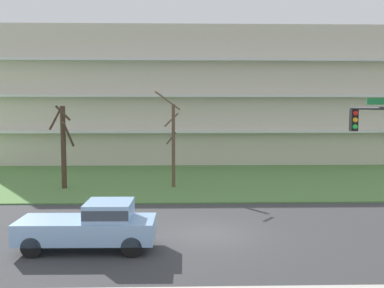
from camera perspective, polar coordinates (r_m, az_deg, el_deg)
ground at (r=19.75m, az=2.12°, el=-11.81°), size 160.00×160.00×0.00m
grass_lawn_strip at (r=33.38m, az=0.61°, el=-4.79°), size 80.00×16.00×0.08m
apartment_building at (r=46.13m, az=0.02°, el=6.23°), size 41.89×11.41×13.41m
tree_far_left at (r=30.75m, az=-16.68°, el=-0.01°), size 1.65×1.64×5.80m
tree_left at (r=30.01m, az=-2.55°, el=0.27°), size 1.76×1.94×6.76m
pickup_blue_near_left at (r=17.86m, az=-13.00°, el=-10.38°), size 5.42×2.07×1.95m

